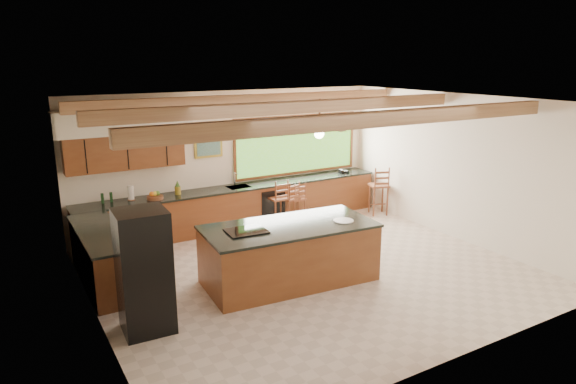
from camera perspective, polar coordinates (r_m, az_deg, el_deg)
ground at (r=9.27m, az=2.41°, el=-8.74°), size 7.20×7.20×0.00m
room_shell at (r=9.09m, az=-0.58°, el=5.39°), size 7.27×6.54×3.02m
counter_run at (r=10.86m, az=-8.49°, el=-2.71°), size 7.12×3.10×1.22m
island at (r=8.69m, az=0.13°, el=-6.80°), size 2.96×1.57×1.02m
refrigerator at (r=7.33m, az=-15.69°, el=-8.50°), size 0.71×0.69×1.73m
bar_stool_a at (r=11.35m, az=-0.96°, el=-0.83°), size 0.39×0.39×1.09m
bar_stool_b at (r=11.61m, az=1.09°, el=-0.85°), size 0.35×0.35×0.97m
bar_stool_c at (r=11.51m, az=0.33°, el=-0.83°), size 0.43×0.43×1.02m
bar_stool_d at (r=12.45m, az=10.25°, el=0.61°), size 0.55×0.55×1.19m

